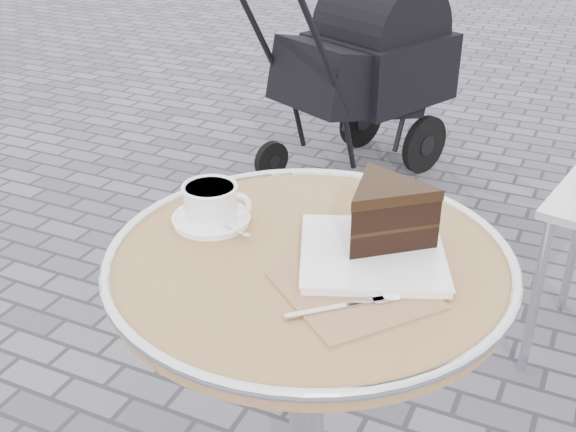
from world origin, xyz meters
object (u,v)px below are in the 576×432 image
at_px(cappuccino_set, 212,206).
at_px(baby_stroller, 361,78).
at_px(cafe_table, 308,332).
at_px(cake_plate_set, 382,223).

relative_size(cappuccino_set, baby_stroller, 0.16).
distance_m(cafe_table, baby_stroller, 1.97).
bearing_deg(cafe_table, cappuccino_set, 170.48).
bearing_deg(baby_stroller, cappuccino_set, -54.77).
bearing_deg(baby_stroller, cafe_table, -48.76).
bearing_deg(cappuccino_set, baby_stroller, 86.26).
bearing_deg(cake_plate_set, cappuccino_set, 162.30).
relative_size(cappuccino_set, cake_plate_set, 0.41).
xyz_separation_m(cafe_table, cappuccino_set, (-0.22, 0.04, 0.20)).
height_order(cappuccino_set, baby_stroller, baby_stroller).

